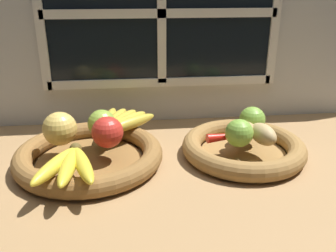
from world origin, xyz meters
The scene contains 15 objects.
ground_plane centered at (0.00, 0.00, -1.50)cm, with size 140.00×90.00×3.00cm, color #9E774C.
back_wall centered at (0.00, 29.77, 27.88)cm, with size 140.00×4.60×55.00cm.
fruit_bowl_left centered at (-19.19, 2.40, 2.06)cm, with size 33.59×33.59×4.48cm.
fruit_bowl_right centered at (17.01, 2.40, 2.07)cm, with size 29.24×29.24×4.48cm.
apple_golden_left centered at (-25.32, 3.90, 8.31)cm, with size 7.66×7.66×7.66cm, color #DBB756.
apple_red_right centered at (-14.69, 1.43, 8.01)cm, with size 7.06×7.06×7.06cm, color red.
apple_green_back centered at (-16.26, 7.30, 7.82)cm, with size 6.68×6.68×6.68cm, color #8CAD3D.
banana_bunch_front centered at (-21.71, -9.10, 5.93)cm, with size 13.20×16.88×2.90cm.
banana_bunch_back centered at (-12.42, 12.86, 5.98)cm, with size 15.35×18.05×2.99cm.
potato_back centered at (19.02, 6.82, 6.48)cm, with size 6.41×4.79×4.01cm, color tan.
potato_large centered at (17.01, 2.40, 6.58)cm, with size 6.67×4.79×4.21cm, color #A38451.
potato_small centered at (20.23, -0.82, 6.82)cm, with size 8.21×4.42×4.68cm, color tan.
lime_near centered at (14.41, -1.50, 7.64)cm, with size 6.32×6.32×6.32cm, color #7AAD3D.
lime_far centered at (20.04, 6.30, 7.66)cm, with size 6.35×6.35×6.35cm, color #7AAD3D.
chili_pepper centered at (14.70, 1.86, 5.58)cm, with size 2.19×2.19×14.06cm, color red.
Camera 1 is at (-9.53, -72.63, 38.98)cm, focal length 38.38 mm.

